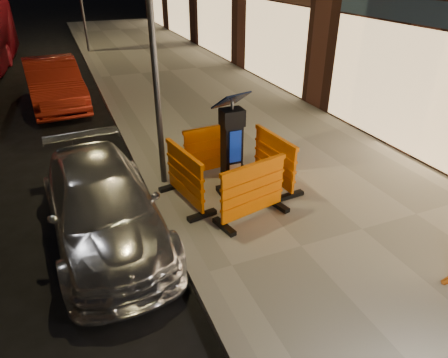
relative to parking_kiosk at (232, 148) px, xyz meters
name	(u,v)px	position (x,y,z in m)	size (l,w,h in m)	color
ground_plane	(200,282)	(-1.38, -2.02, -1.13)	(120.00, 120.00, 0.00)	black
sidewalk	(361,232)	(1.62, -2.02, -1.06)	(6.00, 60.00, 0.15)	gray
kerb	(200,278)	(-1.38, -2.02, -1.06)	(0.30, 60.00, 0.15)	slate
parking_kiosk	(232,148)	(0.00, 0.00, 0.00)	(0.62, 0.62, 1.96)	black
barrier_front	(253,191)	(0.00, -0.95, -0.43)	(1.40, 0.58, 1.09)	#EC6802
barrier_back	(214,150)	(0.00, 0.95, -0.43)	(1.40, 0.58, 1.09)	#EC6802
barrier_kerbside	(185,177)	(-0.95, 0.00, -0.43)	(1.40, 0.58, 1.09)	#EC6802
barrier_bldgside	(274,160)	(0.95, 0.00, -0.43)	(1.40, 0.58, 1.09)	#EC6802
car_silver	(108,235)	(-2.50, -0.31, -1.13)	(1.75, 4.31, 1.25)	silver
car_red	(58,105)	(-2.99, 7.70, -1.13)	(1.59, 4.55, 1.50)	#A62517
street_lamp_mid	(152,33)	(-1.13, 0.98, 2.02)	(0.12, 0.12, 6.00)	#3F3F44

